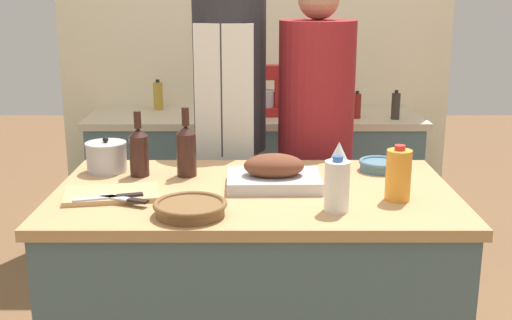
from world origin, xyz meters
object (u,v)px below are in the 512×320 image
Objects in this scene: roasting_pan at (275,174)px; cutting_board at (113,194)px; condiment_bottle_short at (160,96)px; knife_paring at (127,199)px; person_cook_guest at (317,136)px; wine_bottle_green at (141,150)px; stand_mixer at (270,95)px; wine_bottle_dark at (188,149)px; condiment_bottle_extra at (397,106)px; milk_jug at (339,186)px; person_cook_aproned at (232,122)px; stock_pot at (108,157)px; wine_glass_left at (341,152)px; condiment_bottle_tall at (358,106)px; knife_chef at (113,197)px; mixing_bowl at (381,165)px; juice_jug at (400,175)px; wicker_basket at (192,208)px.

roasting_pan is 0.99× the size of cutting_board.
knife_paring is at bearing -85.39° from condiment_bottle_short.
condiment_bottle_short reaches higher than knife_paring.
person_cook_guest is (0.89, -0.85, -0.06)m from condiment_bottle_short.
stand_mixer is (0.54, 1.23, 0.03)m from wine_bottle_green.
wine_bottle_dark reaches higher than condiment_bottle_short.
condiment_bottle_extra is (1.25, 1.47, 0.06)m from knife_paring.
condiment_bottle_extra is at bearing 46.14° from wine_bottle_dark.
condiment_bottle_short is at bearing 102.83° from wine_bottle_dark.
person_cook_aproned is at bearing 112.01° from milk_jug.
stock_pot is 0.16m from wine_bottle_green.
milk_jug reaches higher than wine_glass_left.
condiment_bottle_tall is 1.21m from condiment_bottle_short.
condiment_bottle_tall reaches higher than cutting_board.
roasting_pan is at bearing -15.33° from wine_bottle_green.
person_cook_aproned reaches higher than condiment_bottle_short.
stand_mixer is 0.17× the size of person_cook_aproned.
wine_bottle_dark is 1.55m from condiment_bottle_extra.
person_cook_aproned is at bearing -140.50° from condiment_bottle_tall.
person_cook_aproned reaches higher than roasting_pan.
person_cook_guest reaches higher than knife_chef.
wine_bottle_dark reaches higher than knife_paring.
person_cook_aproned is at bearing 142.20° from mixing_bowl.
juice_jug is 1.02m from knife_chef.
roasting_pan is 0.33m from wine_glass_left.
knife_chef is 0.14× the size of person_cook_guest.
mixing_bowl is 0.89× the size of knife_paring.
knife_paring is at bearing -69.64° from stock_pot.
wine_bottle_dark is at bearing -133.86° from condiment_bottle_extra.
cutting_board is at bearing 146.81° from wicker_basket.
stock_pot is 0.09× the size of person_cook_aproned.
condiment_bottle_short is (-0.87, 1.83, 0.01)m from milk_jug.
wine_glass_left reaches higher than mixing_bowl.
roasting_pan is 1.87× the size of milk_jug.
stand_mixer reaches higher than condiment_bottle_short.
stock_pot is 0.90× the size of condiment_bottle_short.
roasting_pan is 0.20× the size of person_cook_aproned.
person_cook_guest reaches higher than stock_pot.
stand_mixer is (-0.20, 1.65, 0.04)m from milk_jug.
wine_glass_left is 1.16m from condiment_bottle_extra.
roasting_pan reaches higher than wicker_basket.
wine_bottle_dark is at bearing -10.91° from stock_pot.
stock_pot is 1.61m from condiment_bottle_tall.
roasting_pan is 1.38m from stand_mixer.
juice_jug is 1.45m from condiment_bottle_extra.
condiment_bottle_extra is (0.29, 1.42, -0.01)m from juice_jug.
condiment_bottle_tall is (1.09, 1.48, 0.06)m from knife_chef.
wine_bottle_green is 0.94m from person_cook_guest.
mixing_bowl reaches higher than cutting_board.
milk_jug reaches higher than condiment_bottle_extra.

